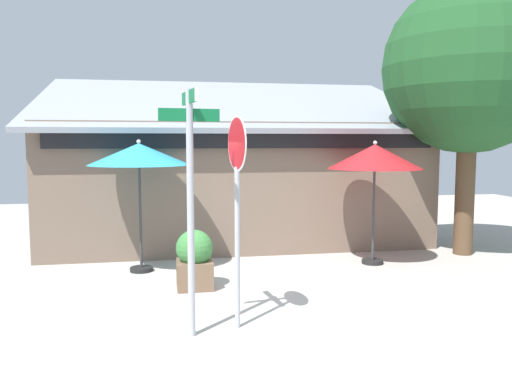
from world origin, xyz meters
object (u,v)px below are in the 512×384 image
object	(u,v)px
patio_umbrella_teal_left	(139,156)
street_sign_post	(190,190)
stop_sign	(237,183)
sidewalk_planter	(194,259)
patio_umbrella_crimson_center	(375,158)
shade_tree	(480,71)

from	to	relation	value
patio_umbrella_teal_left	street_sign_post	bearing A→B (deg)	-77.75
stop_sign	sidewalk_planter	xyz separation A→B (m)	(-0.45, 1.99, -1.45)
street_sign_post	patio_umbrella_teal_left	size ratio (longest dim) A/B	1.24
street_sign_post	patio_umbrella_crimson_center	bearing A→B (deg)	40.18
street_sign_post	shade_tree	bearing A→B (deg)	29.82
sidewalk_planter	street_sign_post	bearing A→B (deg)	-94.65
street_sign_post	patio_umbrella_crimson_center	world-z (taller)	street_sign_post
stop_sign	shade_tree	xyz separation A→B (m)	(5.82, 3.50, 2.06)
stop_sign	sidewalk_planter	world-z (taller)	stop_sign
patio_umbrella_teal_left	shade_tree	distance (m)	7.43
patio_umbrella_crimson_center	shade_tree	size ratio (longest dim) A/B	0.42
street_sign_post	shade_tree	size ratio (longest dim) A/B	0.53
patio_umbrella_teal_left	shade_tree	size ratio (longest dim) A/B	0.43
stop_sign	patio_umbrella_crimson_center	xyz separation A→B (m)	(3.28, 3.10, 0.22)
shade_tree	sidewalk_planter	xyz separation A→B (m)	(-6.27, -1.52, -3.51)
patio_umbrella_teal_left	sidewalk_planter	world-z (taller)	patio_umbrella_teal_left
patio_umbrella_crimson_center	sidewalk_planter	bearing A→B (deg)	-163.34
patio_umbrella_teal_left	sidewalk_planter	xyz separation A→B (m)	(0.94, -1.34, -1.73)
shade_tree	sidewalk_planter	world-z (taller)	shade_tree
patio_umbrella_crimson_center	street_sign_post	bearing A→B (deg)	-139.82
stop_sign	patio_umbrella_crimson_center	distance (m)	4.52
street_sign_post	stop_sign	bearing A→B (deg)	17.04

